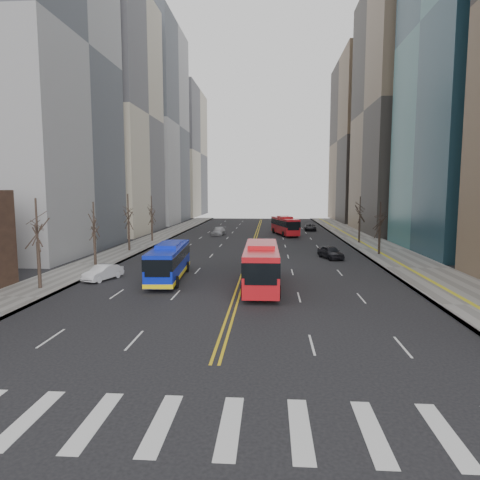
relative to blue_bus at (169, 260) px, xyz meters
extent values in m
plane|color=black|center=(6.55, -23.83, -1.71)|extent=(220.00, 220.00, 0.00)
cube|color=slate|center=(24.05, 21.17, -1.64)|extent=(7.00, 130.00, 0.15)
cube|color=slate|center=(-9.95, 21.17, -1.64)|extent=(5.00, 130.00, 0.15)
cube|color=silver|center=(0.64, -23.83, -1.71)|extent=(0.70, 4.00, 0.01)
cube|color=silver|center=(3.01, -23.83, -1.71)|extent=(0.70, 4.00, 0.01)
cube|color=silver|center=(5.37, -23.83, -1.71)|extent=(0.70, 4.00, 0.01)
cube|color=silver|center=(7.73, -23.83, -1.71)|extent=(0.70, 4.00, 0.01)
cube|color=silver|center=(10.10, -23.83, -1.71)|extent=(0.70, 4.00, 0.01)
cube|color=silver|center=(12.46, -23.83, -1.71)|extent=(0.70, 4.00, 0.01)
cube|color=silver|center=(14.82, -23.83, -1.71)|extent=(0.70, 4.00, 0.01)
cube|color=gold|center=(6.35, 31.17, -1.71)|extent=(0.15, 100.00, 0.01)
cube|color=gold|center=(6.75, 31.17, -1.71)|extent=(0.15, 100.00, 0.01)
cube|color=gray|center=(-24.45, 16.17, 24.29)|extent=(22.00, 24.00, 52.00)
cube|color=#A99F88|center=(-24.45, 42.17, 20.29)|extent=(22.00, 22.00, 44.00)
cube|color=gray|center=(-23.45, 69.17, 22.29)|extent=(20.00, 26.00, 48.00)
cube|color=#84715B|center=(36.55, 47.17, 21.29)|extent=(20.00, 26.00, 46.00)
cube|color=#A99F88|center=(-22.45, 101.17, 18.29)|extent=(18.00, 30.00, 40.00)
cube|color=brown|center=(35.55, 79.17, 19.29)|extent=(18.00, 30.00, 42.00)
cylinder|color=#2C211B|center=(-9.45, -4.83, 0.24)|extent=(0.28, 0.28, 3.90)
cylinder|color=#2C211B|center=(-9.45, 6.17, 0.09)|extent=(0.28, 0.28, 3.60)
cylinder|color=#2C211B|center=(-9.45, 17.17, 0.29)|extent=(0.28, 0.28, 4.00)
cylinder|color=#2C211B|center=(-9.45, 28.17, 0.19)|extent=(0.28, 0.28, 3.80)
cylinder|color=#2C211B|center=(22.55, 16.17, 0.04)|extent=(0.28, 0.28, 3.50)
cylinder|color=#2C211B|center=(22.55, 28.17, 0.16)|extent=(0.28, 0.28, 3.75)
cube|color=#0C21BF|center=(0.00, 0.00, -0.05)|extent=(3.09, 11.27, 2.62)
cube|color=black|center=(0.00, 0.00, 0.48)|extent=(3.15, 11.29, 0.95)
cube|color=#0C21BF|center=(0.00, 0.00, 1.35)|extent=(2.12, 4.02, 0.40)
cube|color=yellow|center=(0.00, 0.00, -1.16)|extent=(3.15, 11.29, 0.35)
cylinder|color=black|center=(-0.91, -3.63, -1.21)|extent=(0.37, 1.02, 1.00)
cylinder|color=black|center=(1.40, -3.47, -1.21)|extent=(0.37, 1.02, 1.00)
cylinder|color=black|center=(-1.40, 3.47, -1.21)|extent=(0.37, 1.02, 1.00)
cylinder|color=black|center=(0.91, 3.63, -1.21)|extent=(0.37, 1.02, 1.00)
cube|color=red|center=(8.34, -2.64, 0.16)|extent=(2.83, 11.70, 3.04)
cube|color=black|center=(8.34, -2.64, 0.74)|extent=(2.89, 11.72, 1.09)
cube|color=red|center=(8.34, -2.64, 1.78)|extent=(2.18, 4.11, 0.40)
cylinder|color=black|center=(7.07, -6.39, -1.21)|extent=(0.32, 1.00, 1.00)
cylinder|color=black|center=(9.72, -6.35, -1.21)|extent=(0.32, 1.00, 1.00)
cylinder|color=black|center=(6.96, 1.07, -1.21)|extent=(0.32, 1.00, 1.00)
cylinder|color=black|center=(9.61, 1.11, -1.21)|extent=(0.32, 1.00, 1.00)
cube|color=red|center=(11.71, 39.71, 0.01)|extent=(4.88, 10.94, 2.75)
cube|color=black|center=(11.71, 39.71, 0.56)|extent=(4.94, 10.98, 0.99)
cube|color=red|center=(11.71, 39.71, 1.49)|extent=(2.77, 4.09, 0.40)
cylinder|color=black|center=(11.34, 36.10, -1.21)|extent=(0.53, 1.04, 1.00)
cylinder|color=black|center=(13.69, 36.68, -1.21)|extent=(0.53, 1.04, 1.00)
cylinder|color=black|center=(9.72, 42.74, -1.21)|extent=(0.53, 1.04, 1.00)
cylinder|color=black|center=(12.08, 43.31, -1.21)|extent=(0.53, 1.04, 1.00)
imported|color=silver|center=(-5.86, -0.76, -1.03)|extent=(2.72, 4.37, 1.36)
imported|color=black|center=(16.18, 12.99, -0.96)|extent=(3.05, 4.78, 1.52)
imported|color=#95959A|center=(-0.22, 38.91, -1.02)|extent=(2.42, 4.97, 1.39)
imported|color=black|center=(17.10, 48.92, -1.04)|extent=(2.47, 4.94, 1.34)
camera|label=1|loc=(9.03, -37.43, 6.21)|focal=32.00mm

